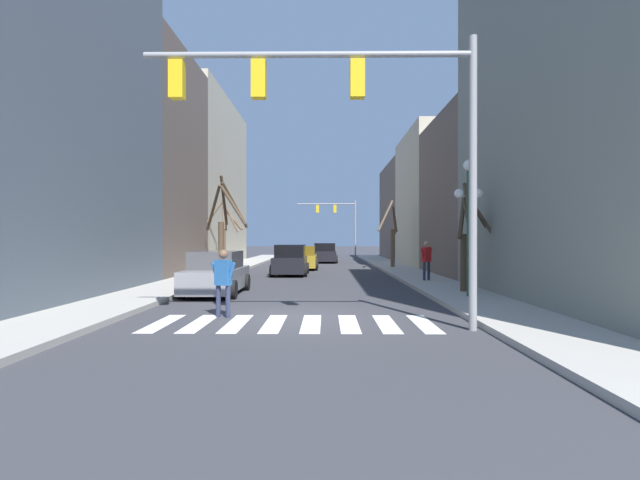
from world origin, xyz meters
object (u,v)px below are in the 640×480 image
(car_parked_right_mid, at_px, (216,274))
(car_parked_left_mid, at_px, (302,258))
(pedestrian_on_right_sidewalk, at_px, (426,257))
(street_tree_right_near, at_px, (467,239))
(street_lamp_right_corner, at_px, (469,200))
(car_driving_toward_lane, at_px, (325,254))
(traffic_signal_far, at_px, (339,216))
(traffic_signal_near, at_px, (351,111))
(street_tree_right_far, at_px, (224,234))
(pedestrian_waiting_at_curb, at_px, (223,277))
(car_parked_right_far, at_px, (290,261))
(street_tree_left_mid, at_px, (224,225))
(street_tree_left_far, at_px, (392,238))

(car_parked_right_mid, xyz_separation_m, car_parked_left_mid, (2.42, 14.99, -0.01))
(pedestrian_on_right_sidewalk, relative_size, street_tree_right_near, 0.45)
(street_tree_right_near, bearing_deg, car_parked_right_mid, 177.97)
(street_lamp_right_corner, bearing_deg, car_driving_toward_lane, 100.54)
(traffic_signal_far, bearing_deg, car_parked_left_mid, -97.63)
(traffic_signal_far, bearing_deg, street_tree_right_near, -84.48)
(traffic_signal_near, xyz_separation_m, street_tree_right_far, (-7.03, 20.42, -2.54))
(traffic_signal_far, relative_size, street_tree_right_far, 1.48)
(street_lamp_right_corner, bearing_deg, pedestrian_waiting_at_curb, -154.49)
(car_parked_right_far, xyz_separation_m, pedestrian_waiting_at_curb, (-0.68, -14.89, 0.25))
(car_parked_right_far, relative_size, street_tree_left_mid, 0.77)
(street_lamp_right_corner, bearing_deg, car_parked_left_mid, 110.51)
(traffic_signal_far, distance_m, car_parked_right_far, 28.18)
(traffic_signal_far, relative_size, car_parked_right_far, 1.55)
(pedestrian_on_right_sidewalk, bearing_deg, car_parked_right_mid, 170.24)
(car_parked_right_far, distance_m, pedestrian_on_right_sidewalk, 8.32)
(street_lamp_right_corner, distance_m, car_parked_right_mid, 9.23)
(traffic_signal_far, distance_m, street_tree_right_far, 25.32)
(traffic_signal_far, height_order, pedestrian_on_right_sidewalk, traffic_signal_far)
(traffic_signal_far, bearing_deg, traffic_signal_near, -91.09)
(traffic_signal_near, relative_size, street_tree_left_far, 1.66)
(traffic_signal_far, height_order, street_tree_right_far, traffic_signal_far)
(street_lamp_right_corner, bearing_deg, street_tree_right_near, 75.97)
(car_driving_toward_lane, bearing_deg, car_parked_left_mid, 170.54)
(car_parked_right_mid, bearing_deg, pedestrian_on_right_sidewalk, -62.24)
(car_parked_right_mid, xyz_separation_m, street_tree_left_mid, (-1.87, 10.43, 2.09))
(traffic_signal_near, distance_m, car_parked_right_far, 17.36)
(street_tree_left_far, bearing_deg, street_lamp_right_corner, -89.12)
(traffic_signal_far, relative_size, car_parked_right_mid, 1.44)
(pedestrian_waiting_at_curb, height_order, street_tree_left_far, street_tree_left_far)
(car_parked_right_far, xyz_separation_m, street_tree_right_far, (-4.48, 3.75, 1.55))
(pedestrian_waiting_at_curb, xyz_separation_m, street_tree_left_far, (7.09, 20.54, 1.06))
(pedestrian_on_right_sidewalk, bearing_deg, pedestrian_waiting_at_curb, -163.98)
(pedestrian_waiting_at_curb, bearing_deg, street_tree_left_far, 94.41)
(street_lamp_right_corner, distance_m, street_tree_left_mid, 16.14)
(traffic_signal_near, height_order, street_lamp_right_corner, traffic_signal_near)
(traffic_signal_far, height_order, street_lamp_right_corner, traffic_signal_far)
(pedestrian_on_right_sidewalk, height_order, pedestrian_waiting_at_curb, pedestrian_on_right_sidewalk)
(street_tree_right_far, bearing_deg, street_tree_left_far, 9.91)
(car_parked_right_mid, xyz_separation_m, pedestrian_waiting_at_curb, (1.34, -5.28, 0.30))
(car_driving_toward_lane, distance_m, street_tree_right_far, 12.43)
(street_tree_right_far, relative_size, street_tree_left_mid, 0.80)
(car_parked_left_mid, bearing_deg, car_parked_right_mid, -9.16)
(car_parked_right_far, bearing_deg, street_lamp_right_corner, 30.37)
(car_parked_right_far, distance_m, street_tree_right_far, 6.04)
(pedestrian_on_right_sidewalk, distance_m, pedestrian_waiting_at_curb, 12.17)
(car_driving_toward_lane, relative_size, car_parked_right_mid, 0.90)
(pedestrian_on_right_sidewalk, height_order, street_tree_left_mid, street_tree_left_mid)
(street_lamp_right_corner, height_order, car_parked_right_mid, street_lamp_right_corner)
(pedestrian_on_right_sidewalk, height_order, street_tree_left_far, street_tree_left_far)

